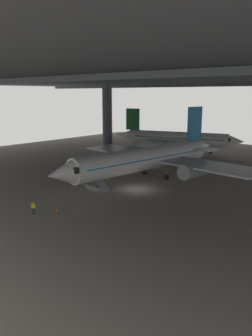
{
  "coord_description": "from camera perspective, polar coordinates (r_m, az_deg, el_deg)",
  "views": [
    {
      "loc": [
        30.93,
        -37.64,
        13.76
      ],
      "look_at": [
        -3.25,
        1.18,
        2.55
      ],
      "focal_mm": 36.98,
      "sensor_mm": 36.0,
      "label": 1
    }
  ],
  "objects": [
    {
      "name": "traffic_cone_orange",
      "position": [
        41.69,
        -11.43,
        -6.87
      ],
      "size": [
        0.36,
        0.36,
        0.6
      ],
      "color": "black",
      "rests_on": "ground_plane"
    },
    {
      "name": "crew_worker_by_stairs",
      "position": [
        52.05,
        -3.03,
        -2.02
      ],
      "size": [
        0.41,
        0.43,
        1.69
      ],
      "color": "#232838",
      "rests_on": "ground_plane"
    },
    {
      "name": "hangar_structure",
      "position": [
        60.1,
        10.55,
        14.55
      ],
      "size": [
        121.0,
        99.0,
        17.05
      ],
      "color": "#4C4F54",
      "rests_on": "ground_plane"
    },
    {
      "name": "crew_worker_near_nose",
      "position": [
        41.49,
        -15.04,
        -6.27
      ],
      "size": [
        0.48,
        0.38,
        1.58
      ],
      "color": "#232838",
      "rests_on": "ground_plane"
    },
    {
      "name": "airplane_main",
      "position": [
        55.97,
        3.5,
        1.58
      ],
      "size": [
        35.18,
        36.28,
        11.36
      ],
      "color": "white",
      "rests_on": "ground_plane"
    },
    {
      "name": "airplane_distant",
      "position": [
        83.77,
        7.99,
        4.87
      ],
      "size": [
        30.63,
        30.35,
        10.06
      ],
      "color": "white",
      "rests_on": "ground_plane"
    },
    {
      "name": "boarding_stairs",
      "position": [
        50.4,
        -4.95,
        -2.8
      ],
      "size": [
        4.3,
        1.87,
        4.64
      ],
      "color": "slate",
      "rests_on": "ground_plane"
    },
    {
      "name": "ground_plane",
      "position": [
        50.62,
        1.88,
        -3.55
      ],
      "size": [
        110.0,
        110.0,
        0.0
      ],
      "primitive_type": "plane",
      "color": "gray"
    }
  ]
}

